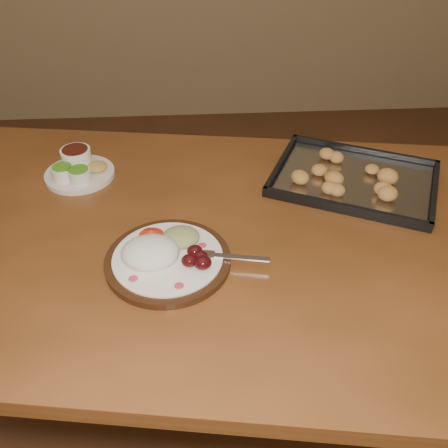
{
  "coord_description": "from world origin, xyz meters",
  "views": [
    {
      "loc": [
        0.08,
        -1.01,
        1.46
      ],
      "look_at": [
        0.14,
        -0.14,
        0.77
      ],
      "focal_mm": 40.0,
      "sensor_mm": 36.0,
      "label": 1
    }
  ],
  "objects": [
    {
      "name": "ground",
      "position": [
        0.0,
        0.0,
        0.0
      ],
      "size": [
        4.0,
        4.0,
        0.0
      ],
      "primitive_type": "plane",
      "color": "brown",
      "rests_on": "ground"
    },
    {
      "name": "condiment_saucer",
      "position": [
        -0.23,
        0.11,
        0.77
      ],
      "size": [
        0.18,
        0.18,
        0.06
      ],
      "rotation": [
        0.0,
        0.0,
        -0.02
      ],
      "color": "silver",
      "rests_on": "dining_table"
    },
    {
      "name": "dining_table",
      "position": [
        0.08,
        -0.14,
        0.65
      ],
      "size": [
        1.62,
        1.12,
        0.75
      ],
      "rotation": [
        0.0,
        0.0,
        -0.15
      ],
      "color": "brown",
      "rests_on": "ground"
    },
    {
      "name": "baking_tray",
      "position": [
        0.48,
        0.04,
        0.76
      ],
      "size": [
        0.48,
        0.43,
        0.04
      ],
      "rotation": [
        0.0,
        0.0,
        -0.43
      ],
      "color": "black",
      "rests_on": "dining_table"
    },
    {
      "name": "dinner_plate",
      "position": [
        0.01,
        -0.24,
        0.77
      ],
      "size": [
        0.34,
        0.26,
        0.06
      ],
      "rotation": [
        0.0,
        0.0,
        -0.12
      ],
      "color": "black",
      "rests_on": "dining_table"
    }
  ]
}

